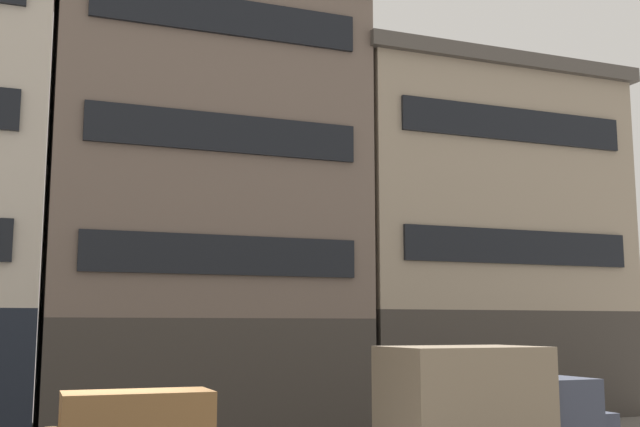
% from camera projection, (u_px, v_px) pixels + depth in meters
% --- Properties ---
extents(building_center_right, '(9.78, 6.06, 14.10)m').
position_uv_depth(building_center_right, '(203.00, 194.00, 24.45)').
color(building_center_right, '#38332D').
rests_on(building_center_right, ground_plane).
extents(building_far_right, '(10.44, 6.06, 12.11)m').
position_uv_depth(building_far_right, '(472.00, 238.00, 27.80)').
color(building_far_right, '#38332D').
rests_on(building_far_right, ground_plane).
extents(delivery_truck_near, '(4.36, 2.15, 2.62)m').
position_uv_depth(delivery_truck_near, '(491.00, 412.00, 14.41)').
color(delivery_truck_near, '#333847').
rests_on(delivery_truck_near, ground_plane).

